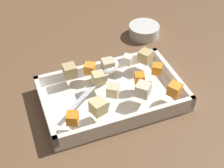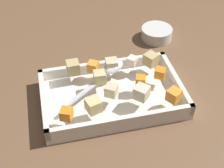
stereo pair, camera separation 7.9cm
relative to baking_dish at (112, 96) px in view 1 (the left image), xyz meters
The scene contains 17 objects.
ground_plane 0.02m from the baking_dish, 111.43° to the right, with size 4.00×4.00×0.00m, color brown.
baking_dish is the anchor object (origin of this frame).
carrot_chunk_near_spoon 0.15m from the baking_dish, 31.88° to the left, with size 0.03×0.03×0.03m, color orange.
carrot_chunk_far_left 0.09m from the baking_dish, 65.44° to the right, with size 0.03×0.03×0.03m, color orange.
carrot_chunk_mid_right 0.08m from the baking_dish, behind, with size 0.02×0.02×0.02m, color orange.
carrot_chunk_mid_left 0.16m from the baking_dish, 150.07° to the left, with size 0.03×0.03×0.03m, color orange.
carrot_chunk_back_center 0.14m from the baking_dish, behind, with size 0.02×0.02×0.02m, color orange.
potato_chunk_corner_ne 0.08m from the baking_dish, 101.90° to the right, with size 0.03×0.03×0.03m, color beige.
potato_chunk_heap_side 0.13m from the baking_dish, 42.92° to the right, with size 0.03×0.03×0.03m, color tan.
potato_chunk_far_right 0.05m from the baking_dish, 72.86° to the left, with size 0.03×0.03×0.03m, color beige.
potato_chunk_corner_se 0.15m from the baking_dish, 151.70° to the right, with size 0.03×0.03×0.03m, color tan.
potato_chunk_under_handle 0.10m from the baking_dish, 48.56° to the left, with size 0.03×0.03×0.03m, color #E0CC89.
potato_chunk_near_left 0.06m from the baking_dish, 48.30° to the right, with size 0.03×0.03×0.03m, color #E0CC89.
parsnip_chunk_center 0.09m from the baking_dish, 139.57° to the left, with size 0.03×0.03×0.03m, color beige.
parsnip_chunk_corner_sw 0.11m from the baking_dish, 134.66° to the right, with size 0.02×0.02×0.02m, color silver.
serving_spoon 0.07m from the baking_dish, 98.46° to the right, with size 0.18×0.15×0.02m.
small_prep_bowl 0.31m from the baking_dish, 130.09° to the right, with size 0.10×0.10×0.04m, color silver.
Camera 1 is at (0.22, 0.56, 0.59)m, focal length 51.73 mm.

